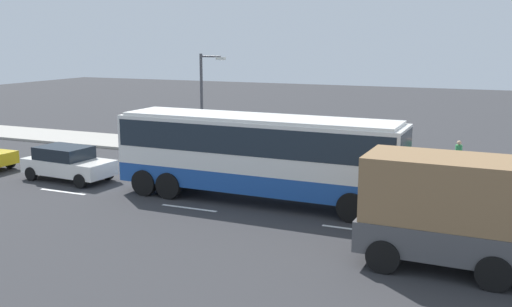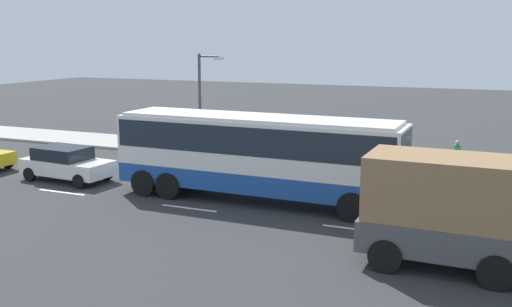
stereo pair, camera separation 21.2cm
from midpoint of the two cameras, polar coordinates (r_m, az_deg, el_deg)
The scene contains 9 objects.
ground_plane at distance 23.33m, azimuth 4.33°, elevation -4.92°, with size 120.00×120.00×0.00m, color #333335.
sidewalk_curb at distance 31.41m, azimuth 9.49°, elevation -0.70°, with size 80.00×4.00×0.15m, color #A8A399.
lane_centreline at distance 22.87m, azimuth -6.75°, elevation -5.28°, with size 24.76×0.16×0.01m.
coach_bus at distance 23.16m, azimuth 0.36°, elevation 0.46°, with size 11.74×2.87×3.46m.
cargo_truck at distance 17.30m, azimuth 23.22°, elevation -5.60°, with size 8.02×2.74×3.23m.
car_white_minivan at distance 28.27m, azimuth -17.82°, elevation -0.86°, with size 4.45×2.23×1.57m.
pedestrian_near_curb at distance 33.30m, azimuth -0.10°, elevation 1.91°, with size 0.32×0.32×1.64m.
pedestrian_at_crossing at distance 29.12m, azimuth 19.47°, elevation -0.12°, with size 0.32×0.32×1.61m.
street_lamp at distance 32.57m, azimuth -4.91°, elevation 5.71°, with size 1.55×0.24×5.53m.
Camera 1 is at (7.30, -21.18, 6.45)m, focal length 40.71 mm.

